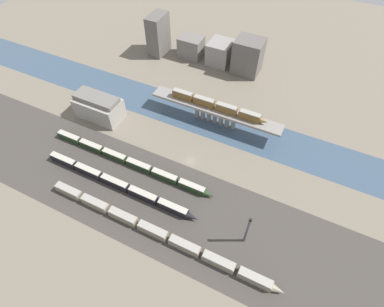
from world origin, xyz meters
name	(u,v)px	position (x,y,z in m)	size (l,w,h in m)	color
ground_plane	(190,161)	(0.00, 0.00, 0.00)	(400.00, 400.00, 0.00)	#756B5B
railbed_yard	(164,204)	(0.00, -24.00, 0.00)	(280.00, 42.00, 0.01)	#423D38
river_water	(214,122)	(0.00, 27.42, 0.00)	(320.00, 22.39, 0.01)	#3D5166
bridge	(215,112)	(0.00, 27.42, 7.13)	(65.22, 7.41, 9.00)	gray
train_on_bridge	(217,106)	(0.74, 27.42, 11.04)	(47.83, 2.80, 4.15)	brown
train_yard_near	(156,232)	(3.96, -36.47, 1.83)	(94.79, 3.12, 3.73)	gray
train_yard_mid	(118,184)	(-21.01, -25.13, 1.98)	(71.48, 2.70, 4.02)	black
train_yard_far	(129,162)	(-23.39, -13.06, 1.74)	(79.67, 2.66, 3.54)	#23381E
warehouse_building	(99,107)	(-53.22, 6.55, 6.10)	(22.45, 12.46, 12.83)	#9E998E
signal_tower	(247,230)	(33.89, -24.55, 8.32)	(1.00, 0.90, 16.79)	#4C4C51
city_block_far_left	(158,34)	(-55.78, 70.38, 11.80)	(8.47, 14.98, 23.59)	#605B56
city_block_left	(191,47)	(-36.03, 74.86, 6.20)	(13.83, 10.97, 12.40)	slate
city_block_center	(220,53)	(-17.66, 76.19, 6.65)	(13.04, 14.54, 13.29)	gray
city_block_right	(248,56)	(-0.23, 74.52, 9.91)	(15.32, 13.57, 19.83)	#605B56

